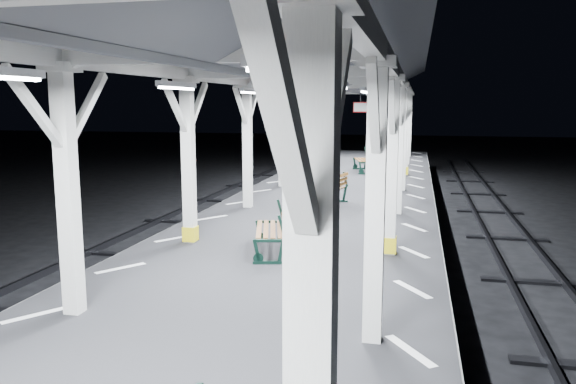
% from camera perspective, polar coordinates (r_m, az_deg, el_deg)
% --- Properties ---
extents(ground, '(120.00, 120.00, 0.00)m').
position_cam_1_polar(ground, '(9.56, -3.05, -14.47)').
color(ground, black).
rests_on(ground, ground).
extents(platform, '(6.00, 50.00, 1.00)m').
position_cam_1_polar(platform, '(9.38, -3.07, -11.66)').
color(platform, black).
rests_on(platform, ground).
extents(hazard_stripes_left, '(1.00, 48.00, 0.01)m').
position_cam_1_polar(hazard_stripes_left, '(10.14, -16.64, -7.43)').
color(hazard_stripes_left, silver).
rests_on(hazard_stripes_left, platform).
extents(hazard_stripes_right, '(1.00, 48.00, 0.01)m').
position_cam_1_polar(hazard_stripes_right, '(8.88, 12.50, -9.62)').
color(hazard_stripes_right, silver).
rests_on(hazard_stripes_right, platform).
extents(canopy, '(5.40, 49.00, 4.65)m').
position_cam_1_polar(canopy, '(8.78, -3.34, 13.94)').
color(canopy, silver).
rests_on(canopy, platform).
extents(bench_mid, '(1.00, 1.75, 0.90)m').
position_cam_1_polar(bench_mid, '(10.63, -1.36, -3.65)').
color(bench_mid, black).
rests_on(bench_mid, platform).
extents(bench_far, '(0.93, 1.72, 0.89)m').
position_cam_1_polar(bench_far, '(15.40, 4.44, 0.27)').
color(bench_far, black).
rests_on(bench_far, platform).
extents(bench_extra, '(1.08, 1.91, 0.98)m').
position_cam_1_polar(bench_extra, '(23.36, 7.93, 3.32)').
color(bench_extra, black).
rests_on(bench_extra, platform).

